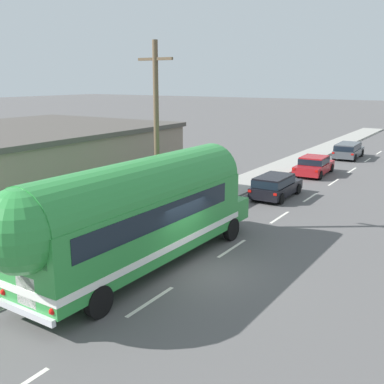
{
  "coord_description": "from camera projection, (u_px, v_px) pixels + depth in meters",
  "views": [
    {
      "loc": [
        8.28,
        -13.54,
        6.86
      ],
      "look_at": [
        -1.62,
        2.19,
        2.32
      ],
      "focal_mm": 43.41,
      "sensor_mm": 36.0,
      "label": 1
    }
  ],
  "objects": [
    {
      "name": "ground_plane",
      "position": [
        198.0,
        271.0,
        17.04
      ],
      "size": [
        300.0,
        300.0,
        0.0
      ],
      "primitive_type": "plane",
      "color": "#565454"
    },
    {
      "name": "lane_markings",
      "position": [
        272.0,
        192.0,
        28.99
      ],
      "size": [
        3.68,
        80.0,
        0.01
      ],
      "color": "silver",
      "rests_on": "ground"
    },
    {
      "name": "sidewalk_slab",
      "position": [
        215.0,
        195.0,
        27.78
      ],
      "size": [
        2.7,
        90.0,
        0.15
      ],
      "primitive_type": "cube",
      "color": "#9E9B93",
      "rests_on": "ground"
    },
    {
      "name": "roadside_building",
      "position": [
        13.0,
        169.0,
        24.77
      ],
      "size": [
        11.69,
        16.02,
        4.34
      ],
      "color": "gray",
      "rests_on": "ground"
    },
    {
      "name": "utility_pole",
      "position": [
        157.0,
        135.0,
        20.82
      ],
      "size": [
        1.8,
        0.24,
        8.5
      ],
      "color": "brown",
      "rests_on": "ground"
    },
    {
      "name": "painted_bus",
      "position": [
        135.0,
        212.0,
        16.33
      ],
      "size": [
        2.79,
        12.64,
        4.12
      ],
      "color": "#2D8C3D",
      "rests_on": "ground"
    },
    {
      "name": "car_lead",
      "position": [
        275.0,
        185.0,
        27.35
      ],
      "size": [
        1.92,
        4.26,
        1.37
      ],
      "color": "black",
      "rests_on": "ground"
    },
    {
      "name": "car_second",
      "position": [
        314.0,
        165.0,
        34.01
      ],
      "size": [
        2.12,
        4.65,
        1.37
      ],
      "color": "#A5191E",
      "rests_on": "ground"
    },
    {
      "name": "car_third",
      "position": [
        348.0,
        149.0,
        40.99
      ],
      "size": [
        2.07,
        4.66,
        1.37
      ],
      "color": "#474C51",
      "rests_on": "ground"
    }
  ]
}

